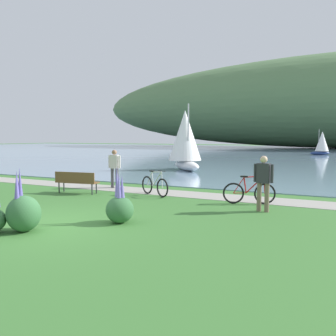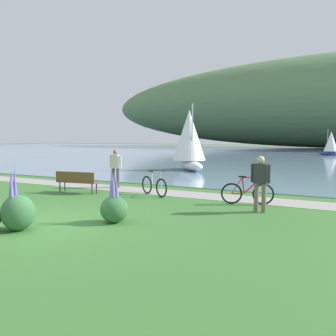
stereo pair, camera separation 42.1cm
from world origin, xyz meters
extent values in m
plane|color=#3D7533|center=(0.00, 0.00, 0.00)|extent=(200.00, 200.00, 0.00)
cube|color=#7A99B2|center=(0.00, 47.82, 0.02)|extent=(180.00, 80.00, 0.04)
cube|color=#A39E93|center=(0.00, 6.12, 0.01)|extent=(60.00, 1.50, 0.01)
cube|color=brown|center=(-2.80, 4.40, 0.45)|extent=(1.85, 0.74, 0.05)
cube|color=brown|center=(-2.77, 4.19, 0.68)|extent=(1.79, 0.30, 0.40)
cylinder|color=#2D2D33|center=(-3.59, 4.45, 0.23)|extent=(0.05, 0.05, 0.45)
cylinder|color=#2D2D33|center=(-2.07, 4.68, 0.23)|extent=(0.05, 0.05, 0.45)
cylinder|color=#2D2D33|center=(-3.54, 4.12, 0.23)|extent=(0.05, 0.05, 0.45)
cylinder|color=#2D2D33|center=(-2.02, 4.34, 0.23)|extent=(0.05, 0.05, 0.45)
torus|color=black|center=(4.49, 5.40, 0.36)|extent=(0.70, 0.31, 0.72)
torus|color=black|center=(3.51, 5.03, 0.36)|extent=(0.70, 0.31, 0.72)
cylinder|color=red|center=(4.17, 5.28, 0.67)|extent=(0.58, 0.25, 0.61)
cylinder|color=red|center=(4.14, 5.27, 0.94)|extent=(0.63, 0.26, 0.09)
cylinder|color=red|center=(3.87, 5.17, 0.65)|extent=(0.13, 0.08, 0.54)
cylinder|color=red|center=(3.70, 5.11, 0.37)|extent=(0.41, 0.18, 0.05)
cylinder|color=red|center=(3.67, 5.09, 0.64)|extent=(0.36, 0.15, 0.56)
cylinder|color=red|center=(4.47, 5.39, 0.66)|extent=(0.09, 0.06, 0.60)
cube|color=black|center=(3.83, 5.15, 0.94)|extent=(0.26, 0.18, 0.05)
cylinder|color=black|center=(4.44, 5.38, 1.00)|extent=(0.46, 0.19, 0.02)
torus|color=black|center=(0.75, 5.06, 0.36)|extent=(0.67, 0.38, 0.72)
torus|color=black|center=(-0.19, 5.53, 0.36)|extent=(0.67, 0.38, 0.72)
cylinder|color=silver|center=(0.44, 5.21, 0.67)|extent=(0.56, 0.31, 0.61)
cylinder|color=silver|center=(0.41, 5.23, 0.94)|extent=(0.61, 0.33, 0.09)
cylinder|color=silver|center=(0.15, 5.36, 0.65)|extent=(0.13, 0.09, 0.54)
cylinder|color=silver|center=(0.00, 5.44, 0.37)|extent=(0.39, 0.22, 0.05)
cylinder|color=silver|center=(-0.04, 5.46, 0.64)|extent=(0.34, 0.19, 0.56)
cylinder|color=silver|center=(0.72, 5.07, 0.66)|extent=(0.09, 0.07, 0.60)
cube|color=black|center=(0.12, 5.38, 0.94)|extent=(0.26, 0.20, 0.05)
cylinder|color=black|center=(0.70, 5.08, 1.00)|extent=(0.44, 0.24, 0.02)
cylinder|color=#4C4C51|center=(-2.45, 6.31, 0.44)|extent=(0.14, 0.14, 0.88)
cylinder|color=#4C4C51|center=(-2.21, 6.33, 0.44)|extent=(0.14, 0.14, 0.88)
cube|color=silver|center=(-2.33, 6.32, 1.18)|extent=(0.39, 0.25, 0.60)
sphere|color=#9E7051|center=(-2.33, 6.32, 1.60)|extent=(0.22, 0.22, 0.22)
cylinder|color=silver|center=(-2.59, 6.30, 1.18)|extent=(0.09, 0.09, 0.56)
cylinder|color=silver|center=(-2.07, 6.34, 1.18)|extent=(0.09, 0.09, 0.56)
cylinder|color=#72604C|center=(4.57, 4.18, 0.44)|extent=(0.14, 0.14, 0.88)
cylinder|color=#72604C|center=(4.81, 4.15, 0.44)|extent=(0.14, 0.14, 0.88)
cube|color=#2D2D33|center=(4.69, 4.17, 1.18)|extent=(0.40, 0.26, 0.60)
sphere|color=beige|center=(4.69, 4.17, 1.60)|extent=(0.22, 0.22, 0.22)
cylinder|color=#2D2D33|center=(4.43, 4.19, 1.18)|extent=(0.09, 0.09, 0.56)
cylinder|color=#2D2D33|center=(4.94, 4.14, 1.18)|extent=(0.09, 0.09, 0.56)
ellipsoid|color=#386B3D|center=(0.04, -0.76, 0.44)|extent=(0.81, 0.81, 0.87)
cylinder|color=#386B3D|center=(-0.11, -0.71, 0.76)|extent=(0.02, 0.02, 0.12)
cone|color=#6B5BB7|center=(-0.11, -0.71, 1.18)|extent=(0.12, 0.12, 0.73)
cylinder|color=#386B3D|center=(-0.15, -0.77, 0.76)|extent=(0.02, 0.02, 0.12)
cone|color=#6B5BB7|center=(-0.15, -0.77, 1.14)|extent=(0.13, 0.13, 0.65)
cylinder|color=#386B3D|center=(0.00, -0.91, 0.76)|extent=(0.02, 0.02, 0.12)
cone|color=#6B5BB7|center=(0.00, -0.91, 1.11)|extent=(0.12, 0.12, 0.58)
ellipsoid|color=#386B3D|center=(1.61, 1.00, 0.35)|extent=(0.74, 0.74, 0.71)
cylinder|color=#386B3D|center=(1.50, 1.04, 0.63)|extent=(0.02, 0.02, 0.12)
cone|color=#7A6BC6|center=(1.50, 1.04, 1.10)|extent=(0.13, 0.13, 0.82)
cylinder|color=#386B3D|center=(1.69, 1.00, 0.63)|extent=(0.02, 0.02, 0.12)
cone|color=#7A6BC6|center=(1.69, 1.00, 0.99)|extent=(0.14, 0.14, 0.60)
cylinder|color=#386B3D|center=(1.64, 0.92, 0.63)|extent=(0.02, 0.02, 0.12)
cone|color=#7A6BC6|center=(1.64, 0.92, 1.02)|extent=(0.14, 0.14, 0.67)
ellipsoid|color=white|center=(-2.74, 15.20, 0.37)|extent=(3.36, 3.48, 0.66)
cylinder|color=#B2B2B2|center=(-2.54, 14.98, 2.59)|extent=(0.09, 0.09, 3.77)
cone|color=white|center=(-2.98, 15.45, 2.40)|extent=(3.17, 3.17, 3.40)
ellipsoid|color=navy|center=(3.84, 41.55, 0.28)|extent=(2.64, 2.29, 0.48)
cylinder|color=#B2B2B2|center=(3.67, 41.42, 1.89)|extent=(0.07, 0.07, 2.74)
cone|color=white|center=(4.04, 41.71, 1.75)|extent=(2.28, 2.28, 2.47)
camera|label=1|loc=(6.94, -6.69, 2.27)|focal=37.98mm
camera|label=2|loc=(7.31, -6.50, 2.27)|focal=37.98mm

